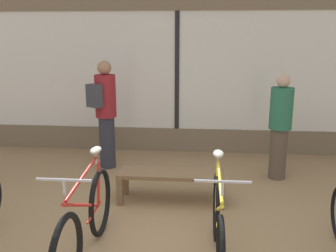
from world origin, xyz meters
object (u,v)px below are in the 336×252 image
object	(u,v)px
bicycle_left	(86,223)
bicycle_right	(218,225)
customer_by_window	(105,111)
customer_near_rack	(280,125)
display_bench	(171,177)

from	to	relation	value
bicycle_left	bicycle_right	xyz separation A→B (m)	(1.28, 0.05, 0.00)
bicycle_right	customer_by_window	bearing A→B (deg)	123.97
customer_near_rack	customer_by_window	xyz separation A→B (m)	(-2.77, 0.23, 0.11)
customer_near_rack	bicycle_right	bearing A→B (deg)	-113.29
display_bench	customer_by_window	world-z (taller)	customer_by_window
display_bench	customer_by_window	distance (m)	1.81
bicycle_left	customer_near_rack	world-z (taller)	customer_near_rack
bicycle_left	bicycle_right	size ratio (longest dim) A/B	1.05
bicycle_left	display_bench	distance (m)	1.60
bicycle_left	customer_by_window	bearing A→B (deg)	99.97
customer_near_rack	customer_by_window	bearing A→B (deg)	175.15
bicycle_left	customer_by_window	world-z (taller)	customer_by_window
bicycle_right	bicycle_left	bearing A→B (deg)	-177.57
bicycle_right	display_bench	distance (m)	1.48
display_bench	customer_near_rack	world-z (taller)	customer_near_rack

